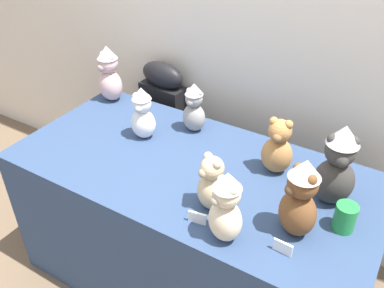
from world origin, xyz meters
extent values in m
cube|color=silver|center=(0.00, 0.90, 1.30)|extent=(7.00, 0.08, 2.60)
cube|color=navy|center=(0.00, 0.25, 0.38)|extent=(1.65, 0.80, 0.75)
cube|color=black|center=(-0.52, 0.78, 0.40)|extent=(0.29, 0.15, 0.80)
ellipsoid|color=black|center=(-0.52, 0.78, 0.86)|extent=(0.29, 0.15, 0.15)
ellipsoid|color=white|center=(-0.33, 0.33, 0.83)|extent=(0.14, 0.13, 0.15)
sphere|color=white|center=(-0.33, 0.33, 0.94)|extent=(0.09, 0.09, 0.09)
sphere|color=white|center=(-0.35, 0.33, 0.97)|extent=(0.03, 0.03, 0.03)
sphere|color=white|center=(-0.30, 0.34, 0.97)|extent=(0.03, 0.03, 0.03)
sphere|color=#B4B3AF|center=(-0.32, 0.30, 0.93)|extent=(0.04, 0.04, 0.04)
cone|color=silver|center=(-0.33, 0.33, 0.99)|extent=(0.09, 0.09, 0.06)
ellipsoid|color=gray|center=(-0.15, 0.52, 0.83)|extent=(0.12, 0.10, 0.14)
sphere|color=gray|center=(-0.15, 0.52, 0.93)|extent=(0.09, 0.09, 0.09)
sphere|color=gray|center=(-0.18, 0.52, 0.97)|extent=(0.03, 0.03, 0.03)
sphere|color=gray|center=(-0.12, 0.52, 0.97)|extent=(0.03, 0.03, 0.03)
sphere|color=slate|center=(-0.15, 0.48, 0.92)|extent=(0.04, 0.04, 0.04)
cone|color=silver|center=(-0.15, 0.52, 0.98)|extent=(0.09, 0.09, 0.06)
ellipsoid|color=#B27A42|center=(0.32, 0.41, 0.84)|extent=(0.15, 0.13, 0.17)
sphere|color=#B27A42|center=(0.32, 0.41, 0.96)|extent=(0.10, 0.10, 0.10)
sphere|color=#B27A42|center=(0.29, 0.41, 1.00)|extent=(0.04, 0.04, 0.04)
sphere|color=#B27A42|center=(0.35, 0.42, 1.00)|extent=(0.04, 0.04, 0.04)
sphere|color=olive|center=(0.33, 0.37, 0.95)|extent=(0.04, 0.04, 0.04)
ellipsoid|color=#CCB78E|center=(0.20, 0.07, 0.83)|extent=(0.16, 0.15, 0.15)
sphere|color=#CCB78E|center=(0.20, 0.07, 0.94)|extent=(0.09, 0.09, 0.09)
sphere|color=#CCB78E|center=(0.17, 0.08, 0.98)|extent=(0.03, 0.03, 0.03)
sphere|color=#CCB78E|center=(0.22, 0.06, 0.98)|extent=(0.03, 0.03, 0.03)
sphere|color=#9D8E71|center=(0.18, 0.03, 0.93)|extent=(0.04, 0.04, 0.04)
ellipsoid|color=beige|center=(0.32, -0.05, 0.84)|extent=(0.17, 0.16, 0.16)
sphere|color=beige|center=(0.32, -0.05, 0.96)|extent=(0.10, 0.10, 0.10)
sphere|color=beige|center=(0.29, -0.03, 0.99)|extent=(0.04, 0.04, 0.04)
sphere|color=beige|center=(0.34, -0.06, 0.99)|extent=(0.04, 0.04, 0.04)
sphere|color=#ABA08A|center=(0.30, -0.08, 0.95)|extent=(0.04, 0.04, 0.04)
cone|color=silver|center=(0.32, -0.05, 1.02)|extent=(0.10, 0.10, 0.06)
ellipsoid|color=brown|center=(0.52, 0.11, 0.84)|extent=(0.19, 0.18, 0.18)
sphere|color=brown|center=(0.52, 0.11, 0.98)|extent=(0.11, 0.11, 0.11)
sphere|color=brown|center=(0.49, 0.13, 1.02)|extent=(0.04, 0.04, 0.04)
sphere|color=brown|center=(0.55, 0.09, 1.02)|extent=(0.04, 0.04, 0.04)
sphere|color=brown|center=(0.50, 0.07, 0.97)|extent=(0.04, 0.04, 0.04)
cone|color=silver|center=(0.52, 0.11, 1.04)|extent=(0.11, 0.11, 0.07)
ellipsoid|color=beige|center=(-0.72, 0.55, 0.84)|extent=(0.16, 0.15, 0.18)
sphere|color=beige|center=(-0.72, 0.55, 0.97)|extent=(0.11, 0.11, 0.11)
sphere|color=beige|center=(-0.75, 0.56, 1.02)|extent=(0.04, 0.04, 0.04)
sphere|color=beige|center=(-0.68, 0.55, 1.02)|extent=(0.04, 0.04, 0.04)
sphere|color=#A88783|center=(-0.72, 0.51, 0.96)|extent=(0.04, 0.04, 0.04)
cone|color=silver|center=(-0.72, 0.55, 1.04)|extent=(0.11, 0.11, 0.07)
ellipsoid|color=#383533|center=(0.58, 0.34, 0.85)|extent=(0.20, 0.18, 0.19)
sphere|color=#383533|center=(0.58, 0.34, 1.00)|extent=(0.12, 0.12, 0.12)
sphere|color=#383533|center=(0.55, 0.33, 1.04)|extent=(0.04, 0.04, 0.04)
sphere|color=#383533|center=(0.62, 0.36, 1.04)|extent=(0.04, 0.04, 0.04)
sphere|color=#32302E|center=(0.60, 0.30, 0.99)|extent=(0.05, 0.05, 0.05)
cone|color=silver|center=(0.58, 0.34, 1.07)|extent=(0.12, 0.12, 0.08)
cylinder|color=#238C3D|center=(0.67, 0.22, 0.81)|extent=(0.08, 0.08, 0.11)
cube|color=white|center=(0.20, -0.04, 0.78)|extent=(0.07, 0.02, 0.05)
cube|color=white|center=(0.52, -0.01, 0.78)|extent=(0.07, 0.01, 0.05)
camera|label=1|loc=(0.76, -1.00, 1.87)|focal=38.76mm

